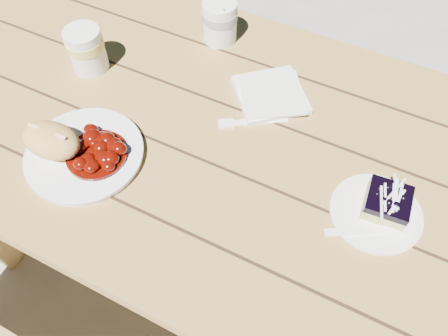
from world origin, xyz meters
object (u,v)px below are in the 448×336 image
at_px(picnic_table, 292,204).
at_px(bread_roll, 51,140).
at_px(coffee_cup, 220,22).
at_px(dessert_plate, 375,214).
at_px(main_plate, 85,155).
at_px(blueberry_cake, 387,203).
at_px(second_cup, 87,50).

bearing_deg(picnic_table, bread_roll, -156.55).
bearing_deg(coffee_cup, dessert_plate, -33.03).
distance_m(main_plate, dessert_plate, 0.60).
relative_size(dessert_plate, blueberry_cake, 1.97).
height_order(dessert_plate, blueberry_cake, blueberry_cake).
relative_size(blueberry_cake, second_cup, 0.81).
relative_size(picnic_table, bread_roll, 15.88).
relative_size(picnic_table, coffee_cup, 18.91).
distance_m(picnic_table, blueberry_cake, 0.26).
relative_size(bread_roll, dessert_plate, 0.74).
relative_size(picnic_table, second_cup, 18.91).
height_order(bread_roll, blueberry_cake, bread_roll).
distance_m(main_plate, second_cup, 0.28).
relative_size(main_plate, dessert_plate, 1.41).
bearing_deg(main_plate, second_cup, 123.44).
bearing_deg(second_cup, coffee_cup, 44.78).
bearing_deg(picnic_table, coffee_cup, 139.93).
bearing_deg(main_plate, blueberry_cake, 14.44).
distance_m(main_plate, coffee_cup, 0.47).
bearing_deg(dessert_plate, picnic_table, 164.67).
distance_m(bread_roll, blueberry_cake, 0.67).
bearing_deg(second_cup, blueberry_cake, -5.93).
bearing_deg(bread_roll, blueberry_cake, 14.92).
relative_size(bread_roll, second_cup, 1.19).
height_order(picnic_table, bread_roll, bread_roll).
distance_m(picnic_table, second_cup, 0.60).
height_order(picnic_table, main_plate, main_plate).
bearing_deg(dessert_plate, bread_roll, -166.12).
height_order(main_plate, dessert_plate, main_plate).
height_order(bread_roll, coffee_cup, coffee_cup).
bearing_deg(second_cup, dessert_plate, -7.17).
distance_m(main_plate, blueberry_cake, 0.61).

